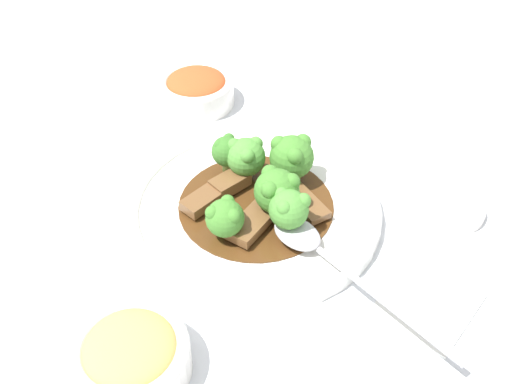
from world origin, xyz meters
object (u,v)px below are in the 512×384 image
Objects in this scene: beef_strip_0 at (306,204)px; broccoli_floret_0 at (292,156)px; broccoli_floret_1 at (227,151)px; beef_strip_1 at (230,183)px; side_bowl_appetizer at (131,355)px; broccoli_floret_3 at (246,156)px; broccoli_floret_5 at (277,190)px; broccoli_floret_4 at (225,217)px; beef_strip_3 at (252,223)px; sauce_dish at (451,207)px; main_plate at (256,208)px; serving_spoon at (317,246)px; side_bowl_kimchi at (197,89)px; broccoli_floret_2 at (290,208)px; beef_strip_2 at (208,197)px.

broccoli_floret_0 is at bearing 69.24° from beef_strip_0.
broccoli_floret_1 is (-0.03, 0.10, 0.03)m from beef_strip_0.
beef_strip_1 is 0.24m from side_bowl_appetizer.
broccoli_floret_3 reaches higher than broccoli_floret_1.
broccoli_floret_5 is (0.02, -0.06, 0.02)m from beef_strip_1.
broccoli_floret_4 is at bearing 167.94° from beef_strip_0.
beef_strip_1 reaches higher than beef_strip_3.
sauce_dish is at bearing -5.97° from side_bowl_appetizer.
main_plate is 0.07m from broccoli_floret_4.
broccoli_floret_1 reaches higher than serving_spoon.
broccoli_floret_0 is at bearing -23.84° from beef_strip_1.
broccoli_floret_5 is at bearing -73.61° from main_plate.
side_bowl_appetizer reaches higher than beef_strip_0.
beef_strip_0 is 0.11m from broccoli_floret_1.
broccoli_floret_0 is at bearing -93.96° from side_bowl_kimchi.
side_bowl_kimchi reaches higher than main_plate.
broccoli_floret_5 is at bearing 87.51° from serving_spoon.
broccoli_floret_0 reaches higher than side_bowl_kimchi.
broccoli_floret_1 is at bearing 59.82° from beef_strip_1.
side_bowl_kimchi is (0.03, 0.27, 0.00)m from beef_strip_0.
beef_strip_0 is at bearing -75.88° from broccoli_floret_3.
broccoli_floret_0 is 0.12m from broccoli_floret_4.
beef_strip_1 is 0.13m from serving_spoon.
beef_strip_0 is 0.10m from broccoli_floret_4.
main_plate is at bearing 19.30° from broccoli_floret_4.
broccoli_floret_2 is at bearing -87.96° from main_plate.
beef_strip_1 is 0.03m from beef_strip_2.
broccoli_floret_1 is at bearing 36.15° from side_bowl_appetizer.
serving_spoon reaches higher than beef_strip_2.
broccoli_floret_1 is 0.18m from side_bowl_kimchi.
broccoli_floret_2 is (0.03, -0.03, 0.03)m from beef_strip_3.
broccoli_floret_0 is (0.10, -0.03, 0.03)m from beef_strip_2.
serving_spoon is at bearing -84.27° from beef_strip_1.
beef_strip_0 is 0.91× the size of beef_strip_2.
side_bowl_kimchi is (0.07, 0.26, -0.03)m from broccoli_floret_5.
beef_strip_0 is at bearing -23.17° from broccoli_floret_5.
side_bowl_appetizer is (-0.20, -0.13, -0.00)m from beef_strip_1.
side_bowl_appetizer is at bearing -149.13° from broccoli_floret_3.
broccoli_floret_5 is (0.03, 0.00, 0.03)m from beef_strip_3.
broccoli_floret_0 is at bearing -41.58° from broccoli_floret_3.
beef_strip_0 is at bearing 12.00° from side_bowl_appetizer.
side_bowl_appetizer is at bearing -168.00° from beef_strip_0.
main_plate is 0.04m from beef_strip_3.
beef_strip_1 is 0.68× the size of beef_strip_3.
side_bowl_kimchi is (0.05, 0.19, -0.02)m from broccoli_floret_3.
broccoli_floret_5 is at bearing -6.05° from broccoli_floret_4.
side_bowl_kimchi is (0.11, 0.20, -0.00)m from beef_strip_2.
main_plate is 0.08m from broccoli_floret_1.
beef_strip_3 is 0.28m from side_bowl_kimchi.
broccoli_floret_5 is at bearing 156.83° from beef_strip_0.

